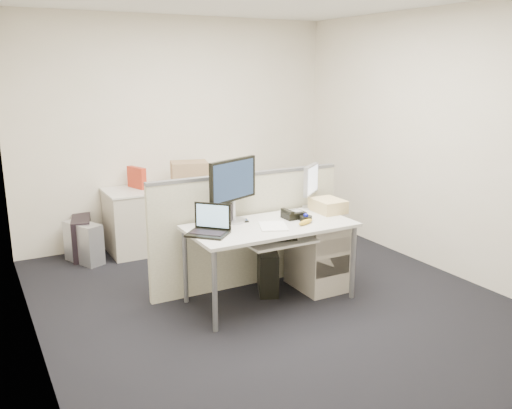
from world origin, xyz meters
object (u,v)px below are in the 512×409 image
laptop (207,221)px  desk (270,231)px  monitor_main (233,191)px  desk_phone (294,215)px

laptop → desk: bearing=47.4°
monitor_main → laptop: bearing=-167.6°
desk → monitor_main: monitor_main is taller
desk → desk_phone: bearing=14.9°
laptop → desk_phone: (0.92, 0.10, -0.09)m
laptop → monitor_main: bearing=80.6°
desk → desk_phone: size_ratio=7.71×
monitor_main → laptop: (-0.37, -0.26, -0.17)m
desk → desk_phone: desk_phone is taller
monitor_main → laptop: size_ratio=1.76×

